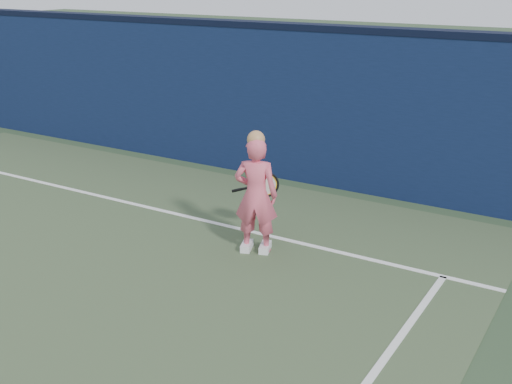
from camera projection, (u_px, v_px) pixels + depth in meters
The scene contains 4 objects.
backstop_wall at pixel (222, 97), 11.47m from camera, with size 24.00×0.40×2.50m, color #0C1939.
wall_cap at pixel (220, 23), 11.04m from camera, with size 24.00×0.42×0.10m, color black.
player at pixel (256, 195), 7.99m from camera, with size 0.64×0.52×1.58m.
racket at pixel (264, 185), 8.40m from camera, with size 0.61×0.28×0.34m.
Camera 1 is at (6.41, -2.93, 3.42)m, focal length 45.00 mm.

